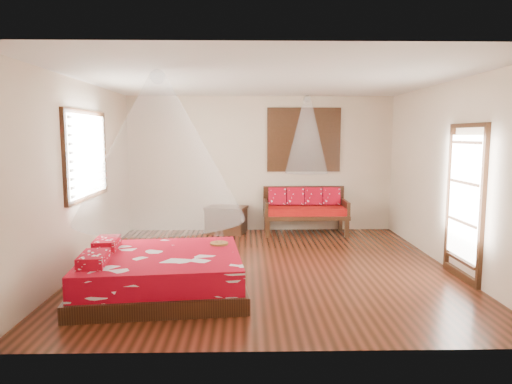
% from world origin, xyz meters
% --- Properties ---
extents(room, '(5.54, 5.54, 2.84)m').
position_xyz_m(room, '(0.00, 0.00, 1.40)').
color(room, black).
rests_on(room, ground).
extents(bed, '(2.23, 2.05, 0.64)m').
position_xyz_m(bed, '(-1.39, -1.11, 0.25)').
color(bed, black).
rests_on(bed, floor).
extents(daybed, '(1.68, 0.75, 0.94)m').
position_xyz_m(daybed, '(0.89, 2.38, 0.52)').
color(daybed, black).
rests_on(daybed, floor).
extents(storage_chest, '(0.92, 0.76, 0.55)m').
position_xyz_m(storage_chest, '(-0.71, 2.45, 0.28)').
color(storage_chest, black).
rests_on(storage_chest, floor).
extents(shutter_panel, '(1.52, 0.06, 1.32)m').
position_xyz_m(shutter_panel, '(0.89, 2.72, 1.90)').
color(shutter_panel, black).
rests_on(shutter_panel, wall_back).
extents(window_left, '(0.10, 1.74, 1.34)m').
position_xyz_m(window_left, '(-2.71, 0.20, 1.70)').
color(window_left, black).
rests_on(window_left, wall_left).
extents(glazed_door, '(0.08, 1.02, 2.16)m').
position_xyz_m(glazed_door, '(2.72, -0.60, 1.07)').
color(glazed_door, black).
rests_on(glazed_door, floor).
extents(wine_tray, '(0.25, 0.25, 0.20)m').
position_xyz_m(wine_tray, '(-0.68, -0.62, 0.55)').
color(wine_tray, brown).
rests_on(wine_tray, bed).
extents(mosquito_net_main, '(2.12, 2.12, 1.80)m').
position_xyz_m(mosquito_net_main, '(-1.37, -1.10, 1.85)').
color(mosquito_net_main, white).
rests_on(mosquito_net_main, ceiling).
extents(mosquito_net_daybed, '(0.85, 0.85, 1.50)m').
position_xyz_m(mosquito_net_daybed, '(0.89, 2.25, 2.00)').
color(mosquito_net_daybed, white).
rests_on(mosquito_net_daybed, ceiling).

